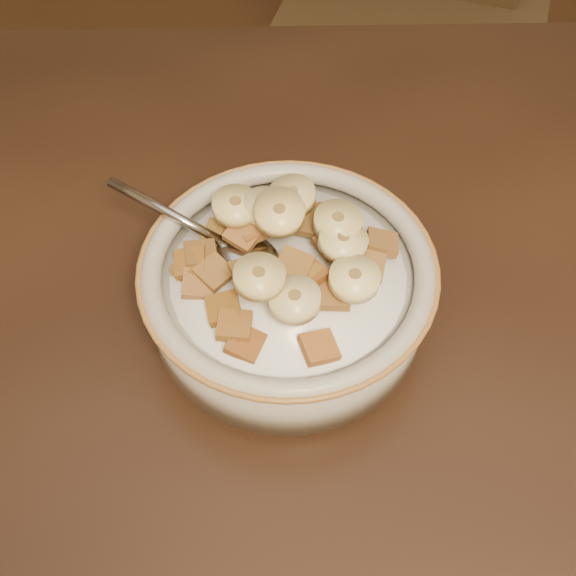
{
  "coord_description": "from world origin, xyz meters",
  "views": [
    {
      "loc": [
        -0.13,
        -0.17,
        1.16
      ],
      "look_at": [
        -0.14,
        0.11,
        0.78
      ],
      "focal_mm": 45.0,
      "sensor_mm": 36.0,
      "label": 1
    }
  ],
  "objects_px": {
    "cereal_bowl": "(288,295)",
    "spoon": "(248,255)",
    "chair": "(401,39)",
    "table": "(507,479)"
  },
  "relations": [
    {
      "from": "cereal_bowl",
      "to": "spoon",
      "type": "bearing_deg",
      "value": 154.11
    },
    {
      "from": "spoon",
      "to": "chair",
      "type": "bearing_deg",
      "value": -169.63
    },
    {
      "from": "spoon",
      "to": "cereal_bowl",
      "type": "bearing_deg",
      "value": 90.0
    },
    {
      "from": "table",
      "to": "spoon",
      "type": "distance_m",
      "value": 0.21
    },
    {
      "from": "chair",
      "to": "cereal_bowl",
      "type": "distance_m",
      "value": 0.77
    },
    {
      "from": "chair",
      "to": "spoon",
      "type": "relative_size",
      "value": 22.45
    },
    {
      "from": "cereal_bowl",
      "to": "spoon",
      "type": "distance_m",
      "value": 0.04
    },
    {
      "from": "table",
      "to": "cereal_bowl",
      "type": "height_order",
      "value": "cereal_bowl"
    },
    {
      "from": "table",
      "to": "spoon",
      "type": "relative_size",
      "value": 31.99
    },
    {
      "from": "table",
      "to": "cereal_bowl",
      "type": "relative_size",
      "value": 7.68
    }
  ]
}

